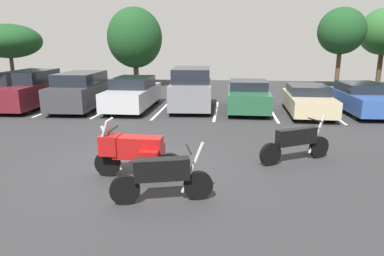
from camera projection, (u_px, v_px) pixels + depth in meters
ground at (137, 169)px, 9.22m from camera, size 44.00×44.00×0.10m
motorcycle_touring at (134, 151)px, 8.35m from camera, size 2.22×0.95×1.45m
motorcycle_second at (297, 142)px, 9.52m from camera, size 2.06×1.21×1.26m
motorcycle_third at (163, 176)px, 7.08m from camera, size 2.10×0.77×1.26m
parking_stripes at (135, 109)px, 17.15m from camera, size 24.17×4.84×0.01m
car_maroon at (29, 90)px, 17.40m from camera, size 1.99×4.85×1.85m
car_charcoal at (81, 91)px, 16.93m from camera, size 2.00×4.49×1.81m
car_silver at (133, 94)px, 17.08m from camera, size 1.88×4.86×1.57m
car_grey at (191, 89)px, 16.99m from camera, size 2.15×4.36×2.02m
car_green at (248, 96)px, 16.58m from camera, size 1.94×4.31×1.45m
car_champagne at (308, 100)px, 15.87m from camera, size 1.97×4.48×1.31m
car_blue at (362, 98)px, 16.11m from camera, size 2.06×4.69×1.37m
tree_far_left at (135, 38)px, 24.96m from camera, size 3.94×3.94×5.70m
tree_center_right at (9, 41)px, 25.79m from camera, size 4.72×4.72×4.57m
tree_left at (342, 31)px, 24.23m from camera, size 3.27×3.27×5.62m
tree_right at (384, 32)px, 27.03m from camera, size 3.77×3.77×5.84m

